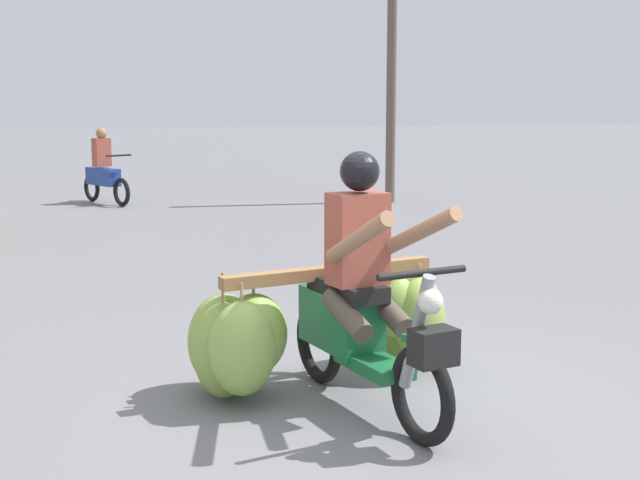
% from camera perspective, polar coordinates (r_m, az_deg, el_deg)
% --- Properties ---
extents(ground_plane, '(120.00, 120.00, 0.00)m').
position_cam_1_polar(ground_plane, '(5.19, 3.96, -11.83)').
color(ground_plane, slate).
extents(motorbike_main_loaded, '(1.84, 1.92, 1.58)m').
position_cam_1_polar(motorbike_main_loaded, '(5.50, 0.36, -5.60)').
color(motorbike_main_loaded, black).
rests_on(motorbike_main_loaded, ground).
extents(motorbike_distant_ahead_left, '(0.87, 1.48, 1.40)m').
position_cam_1_polar(motorbike_distant_ahead_left, '(16.26, -14.34, 4.38)').
color(motorbike_distant_ahead_left, black).
rests_on(motorbike_distant_ahead_left, ground).
extents(utility_pole, '(0.18, 0.18, 5.18)m').
position_cam_1_polar(utility_pole, '(16.01, 4.84, 11.80)').
color(utility_pole, brown).
rests_on(utility_pole, ground).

